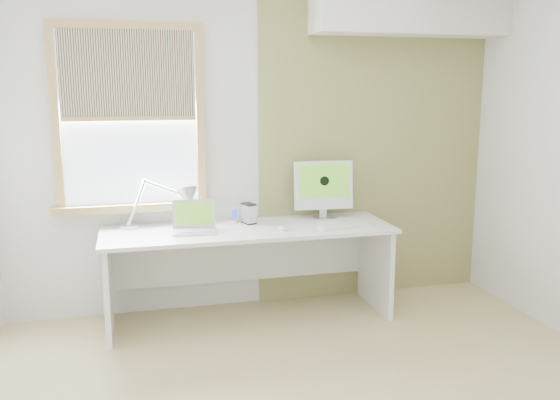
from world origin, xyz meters
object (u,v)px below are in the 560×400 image
object	(u,v)px
desk	(247,250)
imac	(324,186)
desk_lamp	(177,201)
laptop	(194,224)
external_drive	(249,213)

from	to	relation	value
desk	imac	world-z (taller)	imac
desk_lamp	imac	world-z (taller)	imac
laptop	imac	bearing A→B (deg)	9.59
imac	laptop	bearing A→B (deg)	-170.41
desk_lamp	external_drive	world-z (taller)	desk_lamp
laptop	imac	world-z (taller)	imac
desk	imac	xyz separation A→B (m)	(0.66, 0.12, 0.46)
desk	laptop	world-z (taller)	laptop
desk	imac	size ratio (longest dim) A/B	4.56
laptop	external_drive	distance (m)	0.47
laptop	external_drive	bearing A→B (deg)	18.45
imac	desk_lamp	bearing A→B (deg)	-179.95
desk_lamp	laptop	world-z (taller)	desk_lamp
desk_lamp	desk	bearing A→B (deg)	-13.22
desk_lamp	external_drive	bearing A→B (deg)	-3.33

